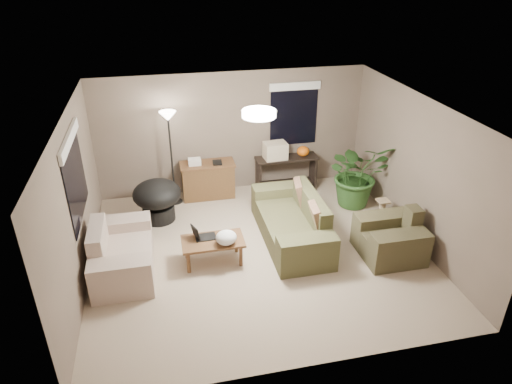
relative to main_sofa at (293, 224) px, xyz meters
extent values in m
plane|color=tan|center=(-0.69, -0.29, -0.29)|extent=(5.50, 5.50, 0.00)
plane|color=white|center=(-0.69, -0.29, 2.21)|extent=(5.50, 5.50, 0.00)
plane|color=#715F53|center=(-0.69, 2.21, 0.96)|extent=(5.50, 0.00, 5.50)
plane|color=#715F53|center=(-0.69, -2.79, 0.96)|extent=(5.50, 0.00, 5.50)
plane|color=#715F53|center=(-3.44, -0.29, 0.96)|extent=(0.00, 5.00, 5.00)
plane|color=#715F53|center=(2.06, -0.29, 0.96)|extent=(0.00, 5.00, 5.00)
cube|color=#47472A|center=(-0.04, 0.00, -0.08)|extent=(0.95, 1.48, 0.42)
cube|color=#46452A|center=(0.32, 0.00, 0.34)|extent=(0.22, 1.48, 0.43)
cube|color=brown|center=(-0.04, -0.92, 0.01)|extent=(0.95, 0.36, 0.60)
cube|color=#4E4E2F|center=(-0.04, 0.92, 0.01)|extent=(0.95, 0.36, 0.60)
cube|color=#8C7251|center=(0.26, -0.45, 0.36)|extent=(0.28, 0.47, 0.47)
cube|color=#8C7251|center=(0.26, 0.45, 0.36)|extent=(0.32, 0.49, 0.47)
cube|color=beige|center=(-2.88, -0.32, -0.08)|extent=(0.90, 0.88, 0.42)
cube|color=beige|center=(-3.22, -0.32, 0.34)|extent=(0.22, 0.88, 0.43)
cube|color=beige|center=(-2.88, -0.94, 0.01)|extent=(0.90, 0.36, 0.60)
cube|color=#BDB1A1|center=(-2.88, 0.30, 0.01)|extent=(0.90, 0.36, 0.60)
cube|color=#46412A|center=(1.43, -0.82, -0.08)|extent=(0.95, 0.28, 0.42)
cube|color=#49432B|center=(1.79, -0.82, 0.34)|extent=(0.22, 0.28, 0.43)
cube|color=#4A442C|center=(1.43, -1.14, 0.01)|extent=(0.95, 0.36, 0.60)
cube|color=brown|center=(1.43, -0.50, 0.01)|extent=(0.95, 0.36, 0.60)
cube|color=brown|center=(-1.47, -0.40, 0.11)|extent=(1.00, 0.55, 0.04)
cylinder|color=brown|center=(-1.89, -0.60, -0.10)|extent=(0.06, 0.06, 0.38)
cylinder|color=brown|center=(-1.05, -0.60, -0.10)|extent=(0.06, 0.06, 0.38)
cylinder|color=brown|center=(-1.89, -0.20, -0.10)|extent=(0.06, 0.06, 0.38)
cylinder|color=brown|center=(-1.05, -0.20, -0.10)|extent=(0.06, 0.06, 0.38)
cube|color=black|center=(-1.57, -0.30, 0.13)|extent=(0.34, 0.24, 0.02)
cube|color=black|center=(-1.73, -0.30, 0.25)|extent=(0.14, 0.24, 0.22)
ellipsoid|color=white|center=(-1.27, -0.55, 0.24)|extent=(0.42, 0.40, 0.23)
cube|color=brown|center=(-1.26, 1.91, 0.06)|extent=(1.05, 0.45, 0.71)
cube|color=brown|center=(-1.26, 1.91, 0.44)|extent=(1.10, 0.50, 0.04)
cube|color=silver|center=(-1.51, 1.91, 0.52)|extent=(0.25, 0.20, 0.12)
cube|color=black|center=(-1.06, 1.86, 0.48)|extent=(0.19, 0.23, 0.04)
cube|color=black|center=(0.39, 1.86, 0.44)|extent=(1.30, 0.40, 0.04)
cube|color=black|center=(-0.21, 1.86, 0.06)|extent=(0.05, 0.38, 0.71)
cube|color=black|center=(0.99, 1.86, 0.06)|extent=(0.05, 0.38, 0.71)
cube|color=black|center=(0.39, 1.86, -0.14)|extent=(1.25, 0.36, 0.03)
ellipsoid|color=orange|center=(0.74, 1.86, 0.56)|extent=(0.28, 0.28, 0.21)
cube|color=beige|center=(0.14, 1.86, 0.63)|extent=(0.48, 0.38, 0.34)
cylinder|color=black|center=(-2.30, 1.17, -0.14)|extent=(0.60, 0.60, 0.30)
ellipsoid|color=black|center=(-2.30, 1.17, 0.26)|extent=(1.07, 1.07, 0.50)
cylinder|color=black|center=(-1.96, 1.80, -0.28)|extent=(0.28, 0.28, 0.02)
cylinder|color=black|center=(-1.96, 1.80, 0.61)|extent=(0.04, 0.04, 1.78)
cone|color=white|center=(-1.96, 1.80, 1.53)|extent=(0.32, 0.32, 0.18)
cylinder|color=white|center=(-0.69, -0.29, 2.15)|extent=(0.50, 0.50, 0.10)
imported|color=#2D5923|center=(1.58, 0.96, 0.23)|extent=(1.21, 1.35, 1.05)
cube|color=tan|center=(1.75, 0.12, -0.28)|extent=(0.32, 0.32, 0.03)
cylinder|color=tan|center=(1.75, 0.12, -0.04)|extent=(0.12, 0.12, 0.44)
cube|color=tan|center=(1.75, 0.12, 0.19)|extent=(0.22, 0.22, 0.03)
cube|color=black|center=(-3.42, 0.01, 1.26)|extent=(0.01, 1.50, 1.30)
cube|color=white|center=(-3.40, 0.01, 1.86)|extent=(0.05, 1.56, 0.16)
cube|color=black|center=(0.61, 2.19, 1.26)|extent=(1.00, 0.01, 1.30)
cube|color=white|center=(0.61, 2.17, 1.86)|extent=(1.06, 0.05, 0.16)
camera|label=1|loc=(-2.10, -6.54, 4.20)|focal=32.00mm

